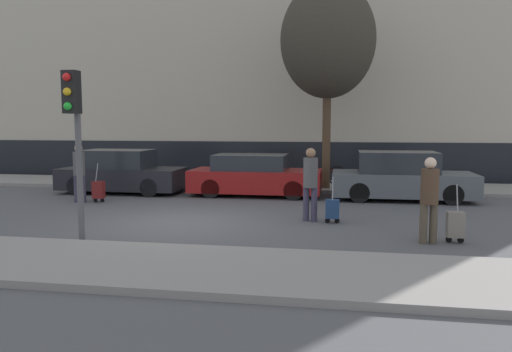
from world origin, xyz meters
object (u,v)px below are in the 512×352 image
at_px(trolley_center, 332,209).
at_px(parked_car_2, 401,178).
at_px(parked_car_1, 255,176).
at_px(trolley_left, 99,190).
at_px(pedestrian_left, 79,169).
at_px(traffic_light, 74,121).
at_px(parked_car_0, 121,173).
at_px(trolley_right, 455,225).
at_px(pedestrian_center, 310,180).
at_px(parked_bicycle, 323,175).
at_px(bare_tree_near_crossing, 328,41).
at_px(pedestrian_right, 429,195).

bearing_deg(trolley_center, parked_car_2, 63.92).
relative_size(parked_car_1, trolley_left, 3.60).
height_order(trolley_left, trolley_center, trolley_left).
xyz_separation_m(pedestrian_left, trolley_center, (7.48, -1.89, -0.65)).
xyz_separation_m(pedestrian_left, traffic_light, (2.66, -4.80, 1.40)).
relative_size(parked_car_1, trolley_center, 3.82).
distance_m(parked_car_0, trolley_right, 11.11).
relative_size(pedestrian_center, trolley_right, 1.52).
height_order(pedestrian_center, trolley_right, pedestrian_center).
distance_m(trolley_center, traffic_light, 5.99).
bearing_deg(traffic_light, trolley_right, 10.50).
relative_size(traffic_light, parked_bicycle, 1.87).
bearing_deg(trolley_center, bare_tree_near_crossing, 93.62).
bearing_deg(parked_car_2, trolley_left, -167.04).
xyz_separation_m(trolley_center, parked_bicycle, (-0.49, 6.24, 0.15)).
distance_m(trolley_left, trolley_center, 7.22).
bearing_deg(pedestrian_center, trolley_center, 179.93).
height_order(pedestrian_left, pedestrian_center, pedestrian_center).
bearing_deg(parked_car_0, parked_car_2, -0.04).
relative_size(pedestrian_left, pedestrian_center, 0.98).
height_order(parked_car_2, traffic_light, traffic_light).
xyz_separation_m(trolley_right, parked_bicycle, (-2.90, 7.81, 0.13)).
relative_size(parked_car_0, trolley_left, 3.51).
relative_size(trolley_right, bare_tree_near_crossing, 0.17).
distance_m(pedestrian_left, trolley_left, 0.82).
xyz_separation_m(parked_car_1, trolley_center, (2.60, -4.20, -0.30)).
xyz_separation_m(parked_car_2, pedestrian_left, (-9.46, -2.15, 0.30)).
height_order(pedestrian_right, parked_bicycle, pedestrian_right).
bearing_deg(pedestrian_left, parked_car_1, -165.50).
relative_size(pedestrian_center, traffic_light, 0.53).
relative_size(pedestrian_left, bare_tree_near_crossing, 0.25).
bearing_deg(parked_bicycle, parked_car_1, -136.08).
distance_m(trolley_center, pedestrian_right, 2.62).
distance_m(trolley_left, parked_bicycle, 7.72).
relative_size(parked_car_2, bare_tree_near_crossing, 0.61).
bearing_deg(pedestrian_center, pedestrian_right, 157.16).
relative_size(trolley_left, pedestrian_right, 0.69).
distance_m(pedestrian_center, trolley_center, 0.86).
bearing_deg(trolley_left, parked_car_0, 96.42).
relative_size(parked_car_0, pedestrian_left, 2.37).
bearing_deg(pedestrian_center, parked_bicycle, -75.68).
bearing_deg(trolley_left, pedestrian_right, -22.84).
relative_size(pedestrian_left, traffic_light, 0.52).
bearing_deg(parked_bicycle, pedestrian_right, -73.44).
bearing_deg(trolley_left, parked_car_1, 26.98).
bearing_deg(trolley_right, parked_car_2, 94.37).
bearing_deg(pedestrian_left, parked_bicycle, -158.98).
bearing_deg(trolley_center, trolley_right, -33.08).
bearing_deg(trolley_left, pedestrian_center, -16.16).
relative_size(parked_car_0, pedestrian_center, 2.33).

